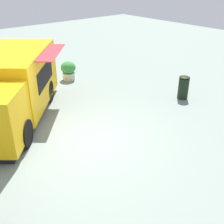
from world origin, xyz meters
The scene contains 4 objects.
ground_plane centered at (0.00, 0.00, 0.00)m, with size 40.00×40.00×0.00m, color gray.
food_truck centered at (-2.75, -1.15, 1.09)m, with size 5.56×5.22×2.26m.
planter_flowering_near centered at (-4.86, 2.48, 0.48)m, with size 0.71×0.71×0.91m.
trash_bin centered at (0.15, 4.87, 0.49)m, with size 0.43×0.43×0.97m.
Camera 1 is at (6.38, -4.31, 4.80)m, focal length 44.68 mm.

